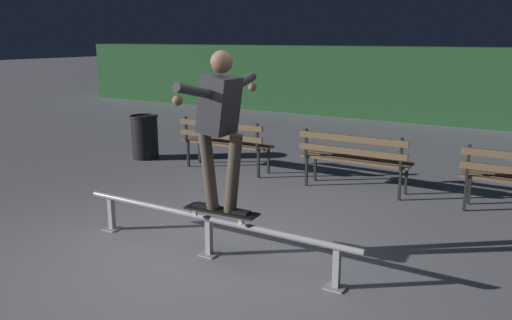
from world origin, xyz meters
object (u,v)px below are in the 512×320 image
Objects in this scene: skateboard at (221,211)px; park_bench_left_center at (354,155)px; grind_rail at (209,225)px; trash_can at (145,136)px; skateboarder at (220,118)px; park_bench_leftmost at (224,140)px.

park_bench_left_center reaches higher than skateboard.
skateboard is 2.91m from park_bench_left_center.
grind_rail is 4.63m from trash_can.
park_bench_left_center is 4.05m from trash_can.
skateboard is 0.94m from skateboarder.
trash_can is (-4.05, 0.03, -0.12)m from park_bench_left_center.
park_bench_leftmost is at bearing 124.12° from skateboarder.
park_bench_leftmost is (-1.96, 2.89, 0.04)m from skateboard.
park_bench_leftmost is at bearing 124.08° from skateboard.
skateboard is 3.49m from park_bench_leftmost.
skateboarder is 0.97× the size of park_bench_left_center.
park_bench_left_center reaches higher than trash_can.
grind_rail is 4.16× the size of skateboard.
skateboarder is 4.86m from trash_can.
trash_can is at bearing 179.64° from park_bench_left_center.
skateboard is 0.49× the size of park_bench_left_center.
skateboarder is at bearing -95.79° from park_bench_left_center.
skateboard is 0.99× the size of trash_can.
park_bench_leftmost is 1.00× the size of park_bench_left_center.
park_bench_left_center is (0.46, 2.89, 0.22)m from grind_rail.
park_bench_left_center is at bearing 84.21° from skateboarder.
grind_rail is 2.94m from park_bench_left_center.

